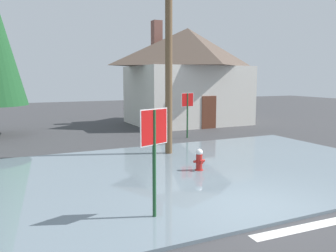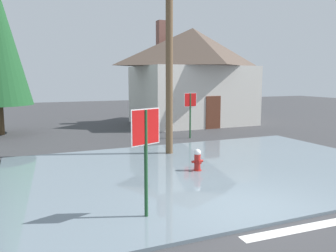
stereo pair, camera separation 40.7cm
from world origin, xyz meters
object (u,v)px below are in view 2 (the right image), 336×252
at_px(stop_sign_far, 190,106).
at_px(house, 192,75).
at_px(stop_sign_near, 146,141).
at_px(utility_pole, 169,28).
at_px(fire_hydrant, 197,161).

xyz_separation_m(stop_sign_far, house, (2.77, 5.22, 1.64)).
height_order(stop_sign_near, house, house).
bearing_deg(utility_pole, house, 57.73).
distance_m(stop_sign_near, stop_sign_far, 10.54).
xyz_separation_m(fire_hydrant, stop_sign_far, (2.75, 6.00, 1.27)).
height_order(fire_hydrant, stop_sign_far, stop_sign_far).
bearing_deg(fire_hydrant, house, 63.81).
distance_m(utility_pole, house, 10.11).
xyz_separation_m(fire_hydrant, utility_pole, (0.20, 2.79, 4.60)).
relative_size(stop_sign_near, utility_pole, 0.26).
bearing_deg(fire_hydrant, utility_pole, 85.96).
bearing_deg(utility_pole, fire_hydrant, -94.04).
bearing_deg(stop_sign_far, stop_sign_near, -121.97).
bearing_deg(stop_sign_far, fire_hydrant, -114.66).
relative_size(utility_pole, house, 1.22).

